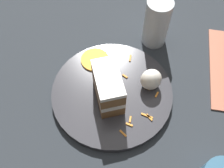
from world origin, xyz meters
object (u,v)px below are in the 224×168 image
cake_slice (108,88)px  plate (112,93)px  orange_garnish (95,59)px  drinking_glass (156,25)px  cream_dollop (151,79)px

cake_slice → plate: bearing=-129.4°
orange_garnish → drinking_glass: (0.17, 0.03, 0.04)m
cake_slice → drinking_glass: bearing=-136.2°
cream_dollop → orange_garnish: size_ratio=0.77×
drinking_glass → plate: bearing=-139.7°
orange_garnish → drinking_glass: bearing=11.2°
orange_garnish → drinking_glass: 0.18m
plate → orange_garnish: size_ratio=4.03×
plate → cake_slice: size_ratio=2.77×
plate → cream_dollop: size_ratio=5.24×
plate → cake_slice: 0.06m
plate → cream_dollop: (0.09, -0.01, 0.04)m
cream_dollop → orange_garnish: (-0.11, 0.11, -0.03)m
plate → cream_dollop: bearing=-7.1°
cream_dollop → orange_garnish: bearing=134.2°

